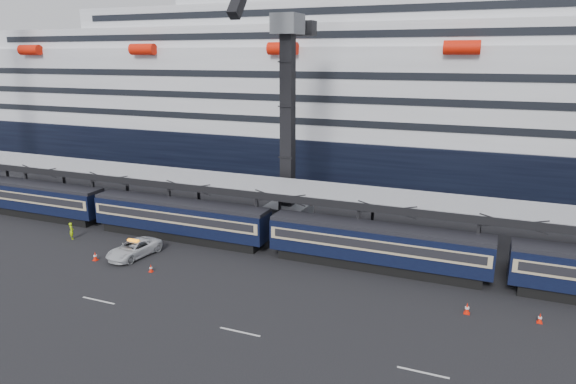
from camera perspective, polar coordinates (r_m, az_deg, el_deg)
ground at (r=35.99m, az=18.96°, el=-15.79°), size 260.00×260.00×0.00m
train at (r=44.42m, az=14.09°, el=-6.25°), size 133.05×3.00×4.05m
canopy at (r=46.96m, az=20.67°, el=-1.70°), size 130.00×6.25×5.53m
cruise_ship at (r=77.43m, az=21.30°, el=9.79°), size 214.09×28.84×34.00m
crane_dark_near at (r=54.25m, az=-0.20°, el=8.59°), size 4.50×17.75×35.08m
pickup_truck at (r=49.40m, az=-16.75°, el=-6.07°), size 3.20×5.67×1.49m
worker at (r=56.08m, az=-22.92°, el=-4.00°), size 0.74×0.72×1.72m
traffic_cone_b at (r=49.75m, az=-20.64°, el=-6.67°), size 0.42×0.42×0.84m
traffic_cone_c at (r=45.79m, az=-14.99°, el=-8.17°), size 0.34×0.34×0.69m
traffic_cone_d at (r=39.72m, az=19.28°, el=-12.09°), size 0.42×0.42×0.84m
traffic_cone_e at (r=40.41m, az=26.20°, el=-12.45°), size 0.37×0.37×0.74m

